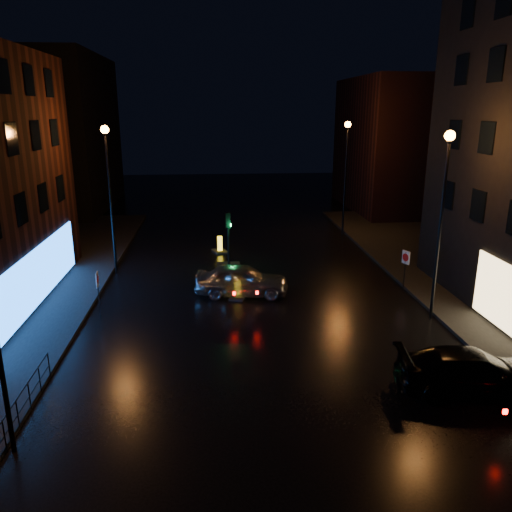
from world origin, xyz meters
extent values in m
plane|color=black|center=(0.00, 0.00, 0.00)|extent=(120.00, 120.00, 0.00)
cube|color=black|center=(-16.00, 35.00, 7.00)|extent=(8.00, 16.00, 14.00)
cube|color=black|center=(15.00, 32.00, 6.00)|extent=(8.00, 14.00, 12.00)
cylinder|color=black|center=(-7.80, 14.00, 4.00)|extent=(0.14, 0.14, 8.00)
cylinder|color=black|center=(-7.80, 14.00, 8.00)|extent=(0.20, 0.20, 0.25)
sphere|color=orange|center=(-7.80, 14.00, 8.15)|extent=(0.44, 0.44, 0.44)
cylinder|color=black|center=(7.80, 6.00, 4.00)|extent=(0.14, 0.14, 8.00)
cylinder|color=black|center=(7.80, 6.00, 8.00)|extent=(0.20, 0.20, 0.25)
sphere|color=orange|center=(7.80, 6.00, 8.15)|extent=(0.44, 0.44, 0.44)
cylinder|color=black|center=(7.80, 22.00, 4.00)|extent=(0.14, 0.14, 8.00)
cylinder|color=black|center=(7.80, 22.00, 8.00)|extent=(0.20, 0.20, 0.25)
sphere|color=orange|center=(7.80, 22.00, 8.15)|extent=(0.44, 0.44, 0.44)
cube|color=black|center=(-1.20, 14.00, 0.06)|extent=(1.40, 2.40, 0.12)
cylinder|color=black|center=(-1.20, 14.00, 1.40)|extent=(0.12, 0.12, 2.80)
cube|color=black|center=(-1.20, 14.00, 3.00)|extent=(0.28, 0.22, 0.90)
cylinder|color=#0CFF59|center=(-1.06, 14.00, 2.72)|extent=(0.05, 0.18, 0.18)
cylinder|color=black|center=(-8.00, -1.00, 0.97)|extent=(0.05, 6.00, 0.05)
cylinder|color=black|center=(-8.00, -1.00, 0.50)|extent=(0.04, 6.00, 0.04)
cylinder|color=black|center=(-8.00, -1.00, 0.50)|extent=(0.04, 0.04, 1.00)
cylinder|color=black|center=(-8.00, 2.00, 0.50)|extent=(0.04, 0.04, 1.00)
imported|color=#9C9FA4|center=(-0.67, 9.70, 0.81)|extent=(4.95, 2.52, 1.61)
imported|color=black|center=(6.49, -0.20, 0.74)|extent=(5.30, 2.67, 1.48)
cube|color=black|center=(-0.91, 9.27, 0.04)|extent=(0.99, 1.24, 0.09)
cube|color=yellow|center=(-0.91, 9.27, 0.49)|extent=(0.29, 0.23, 0.90)
cube|color=black|center=(-0.91, 9.27, 0.49)|extent=(0.26, 0.09, 0.54)
cube|color=black|center=(-1.66, 17.82, 0.05)|extent=(1.15, 1.43, 0.10)
cube|color=yellow|center=(-1.66, 17.82, 0.57)|extent=(0.33, 0.26, 1.03)
cube|color=black|center=(-1.66, 17.82, 0.57)|extent=(0.30, 0.11, 0.62)
cylinder|color=black|center=(-7.42, 7.65, 1.00)|extent=(0.05, 0.05, 2.00)
cube|color=silver|center=(-7.42, 7.65, 1.73)|extent=(0.07, 0.50, 0.68)
cylinder|color=#B20C0C|center=(-7.39, 7.65, 1.73)|extent=(0.04, 0.40, 0.40)
cylinder|color=black|center=(7.90, 9.68, 1.04)|extent=(0.06, 0.06, 2.08)
cube|color=silver|center=(7.90, 9.68, 1.79)|extent=(0.24, 0.50, 0.71)
cylinder|color=#B20C0C|center=(7.87, 9.67, 1.79)|extent=(0.17, 0.39, 0.42)
camera|label=1|loc=(-2.08, -14.43, 9.20)|focal=35.00mm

